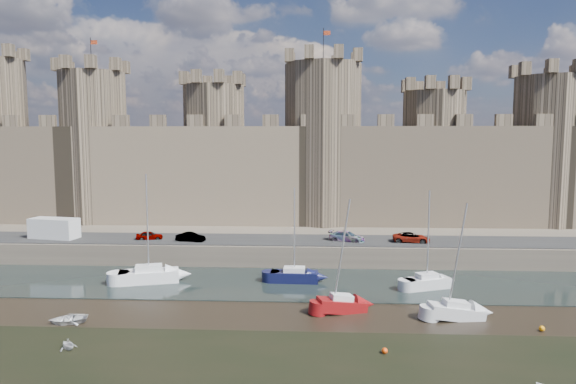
# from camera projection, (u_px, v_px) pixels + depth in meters

# --- Properties ---
(water_channel) EXTENTS (160.00, 12.00, 0.08)m
(water_channel) POSITION_uv_depth(u_px,v_px,m) (306.00, 284.00, 52.57)
(water_channel) COLOR black
(water_channel) RESTS_ON ground
(quay) EXTENTS (160.00, 60.00, 2.50)m
(quay) POSITION_uv_depth(u_px,v_px,m) (309.00, 217.00, 88.20)
(quay) COLOR #4C443A
(quay) RESTS_ON ground
(road) EXTENTS (160.00, 7.00, 0.10)m
(road) POSITION_uv_depth(u_px,v_px,m) (308.00, 240.00, 62.24)
(road) COLOR black
(road) RESTS_ON quay
(castle) EXTENTS (108.50, 11.00, 29.00)m
(castle) POSITION_uv_depth(u_px,v_px,m) (305.00, 160.00, 75.20)
(castle) COLOR #42382B
(castle) RESTS_ON quay
(car_0) EXTENTS (3.34, 1.85, 1.08)m
(car_0) POSITION_uv_depth(u_px,v_px,m) (149.00, 236.00, 62.58)
(car_0) COLOR gray
(car_0) RESTS_ON quay
(car_1) EXTENTS (3.63, 1.81, 1.14)m
(car_1) POSITION_uv_depth(u_px,v_px,m) (191.00, 237.00, 61.40)
(car_1) COLOR gray
(car_1) RESTS_ON quay
(car_2) EXTENTS (4.66, 3.07, 1.26)m
(car_2) POSITION_uv_depth(u_px,v_px,m) (347.00, 236.00, 61.55)
(car_2) COLOR gray
(car_2) RESTS_ON quay
(car_3) EXTENTS (4.53, 2.42, 1.21)m
(car_3) POSITION_uv_depth(u_px,v_px,m) (411.00, 238.00, 60.90)
(car_3) COLOR gray
(car_3) RESTS_ON quay
(van) EXTENTS (6.20, 3.38, 2.56)m
(van) POSITION_uv_depth(u_px,v_px,m) (54.00, 229.00, 63.14)
(van) COLOR silver
(van) RESTS_ON quay
(sailboat_0) EXTENTS (6.41, 3.90, 11.22)m
(sailboat_0) POSITION_uv_depth(u_px,v_px,m) (149.00, 275.00, 52.91)
(sailboat_0) COLOR white
(sailboat_0) RESTS_ON ground
(sailboat_1) EXTENTS (4.95, 2.05, 9.80)m
(sailboat_1) POSITION_uv_depth(u_px,v_px,m) (294.00, 275.00, 53.06)
(sailboat_1) COLOR black
(sailboat_1) RESTS_ON ground
(sailboat_2) EXTENTS (4.85, 3.22, 9.76)m
(sailboat_2) POSITION_uv_depth(u_px,v_px,m) (427.00, 281.00, 50.74)
(sailboat_2) COLOR silver
(sailboat_2) RESTS_ON ground
(sailboat_4) EXTENTS (4.51, 2.83, 9.85)m
(sailboat_4) POSITION_uv_depth(u_px,v_px,m) (342.00, 304.00, 44.09)
(sailboat_4) COLOR maroon
(sailboat_4) RESTS_ON ground
(sailboat_5) EXTENTS (4.69, 2.32, 9.70)m
(sailboat_5) POSITION_uv_depth(u_px,v_px,m) (456.00, 310.00, 42.46)
(sailboat_5) COLOR silver
(sailboat_5) RESTS_ON ground
(dinghy_3) EXTENTS (1.90, 1.87, 0.76)m
(dinghy_3) POSITION_uv_depth(u_px,v_px,m) (68.00, 344.00, 36.30)
(dinghy_3) COLOR silver
(dinghy_3) RESTS_ON ground
(dinghy_6) EXTENTS (3.33, 2.65, 0.62)m
(dinghy_6) POSITION_uv_depth(u_px,v_px,m) (68.00, 320.00, 41.41)
(dinghy_6) COLOR silver
(dinghy_6) RESTS_ON ground
(buoy_1) EXTENTS (0.43, 0.43, 0.43)m
(buoy_1) POSITION_uv_depth(u_px,v_px,m) (385.00, 351.00, 35.62)
(buoy_1) COLOR #EF430A
(buoy_1) RESTS_ON ground
(buoy_3) EXTENTS (0.44, 0.44, 0.44)m
(buoy_3) POSITION_uv_depth(u_px,v_px,m) (542.00, 329.00, 39.73)
(buoy_3) COLOR orange
(buoy_3) RESTS_ON ground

